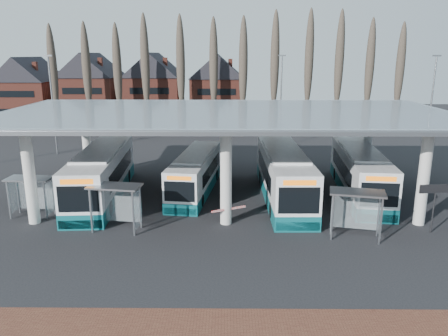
{
  "coord_description": "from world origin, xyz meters",
  "views": [
    {
      "loc": [
        0.12,
        -23.02,
        10.26
      ],
      "look_at": [
        -0.16,
        7.0,
        2.4
      ],
      "focal_mm": 35.0,
      "sensor_mm": 36.0,
      "label": 1
    }
  ],
  "objects_px": {
    "shelter_0": "(31,188)",
    "bus_3": "(360,173)",
    "bus_1": "(196,173)",
    "shelter_2": "(356,203)",
    "shelter_1": "(116,197)",
    "bus_2": "(283,175)",
    "bus_0": "(102,175)"
  },
  "relations": [
    {
      "from": "shelter_0",
      "to": "bus_3",
      "type": "bearing_deg",
      "value": 16.11
    },
    {
      "from": "bus_1",
      "to": "shelter_0",
      "type": "relative_size",
      "value": 3.8
    },
    {
      "from": "shelter_2",
      "to": "bus_1",
      "type": "bearing_deg",
      "value": 151.15
    },
    {
      "from": "bus_3",
      "to": "shelter_1",
      "type": "bearing_deg",
      "value": -150.97
    },
    {
      "from": "bus_2",
      "to": "shelter_2",
      "type": "xyz_separation_m",
      "value": [
        3.26,
        -7.15,
        0.34
      ]
    },
    {
      "from": "bus_0",
      "to": "bus_2",
      "type": "distance_m",
      "value": 13.31
    },
    {
      "from": "bus_2",
      "to": "shelter_1",
      "type": "relative_size",
      "value": 4.04
    },
    {
      "from": "bus_1",
      "to": "shelter_2",
      "type": "height_order",
      "value": "bus_1"
    },
    {
      "from": "bus_3",
      "to": "shelter_1",
      "type": "distance_m",
      "value": 18.03
    },
    {
      "from": "bus_1",
      "to": "shelter_0",
      "type": "distance_m",
      "value": 11.59
    },
    {
      "from": "bus_1",
      "to": "bus_3",
      "type": "height_order",
      "value": "bus_3"
    },
    {
      "from": "bus_0",
      "to": "shelter_2",
      "type": "xyz_separation_m",
      "value": [
        16.57,
        -7.27,
        0.35
      ]
    },
    {
      "from": "bus_2",
      "to": "shelter_2",
      "type": "distance_m",
      "value": 7.87
    },
    {
      "from": "bus_3",
      "to": "shelter_2",
      "type": "height_order",
      "value": "bus_3"
    },
    {
      "from": "shelter_0",
      "to": "shelter_1",
      "type": "distance_m",
      "value": 6.46
    },
    {
      "from": "bus_3",
      "to": "shelter_1",
      "type": "relative_size",
      "value": 3.87
    },
    {
      "from": "bus_1",
      "to": "shelter_0",
      "type": "height_order",
      "value": "bus_1"
    },
    {
      "from": "shelter_0",
      "to": "shelter_2",
      "type": "height_order",
      "value": "shelter_2"
    },
    {
      "from": "bus_2",
      "to": "shelter_1",
      "type": "distance_m",
      "value": 12.32
    },
    {
      "from": "bus_3",
      "to": "bus_1",
      "type": "bearing_deg",
      "value": -176.72
    },
    {
      "from": "bus_0",
      "to": "bus_2",
      "type": "xyz_separation_m",
      "value": [
        13.31,
        -0.11,
        0.01
      ]
    },
    {
      "from": "bus_0",
      "to": "shelter_0",
      "type": "bearing_deg",
      "value": -134.25
    },
    {
      "from": "bus_1",
      "to": "shelter_2",
      "type": "distance_m",
      "value": 13.07
    },
    {
      "from": "shelter_0",
      "to": "bus_2",
      "type": "bearing_deg",
      "value": 16.88
    },
    {
      "from": "bus_1",
      "to": "shelter_1",
      "type": "height_order",
      "value": "bus_1"
    },
    {
      "from": "bus_0",
      "to": "shelter_0",
      "type": "relative_size",
      "value": 4.48
    },
    {
      "from": "bus_1",
      "to": "shelter_1",
      "type": "relative_size",
      "value": 3.43
    },
    {
      "from": "bus_2",
      "to": "shelter_0",
      "type": "distance_m",
      "value": 17.18
    },
    {
      "from": "bus_0",
      "to": "bus_3",
      "type": "distance_m",
      "value": 19.19
    },
    {
      "from": "bus_3",
      "to": "shelter_2",
      "type": "bearing_deg",
      "value": -102.1
    },
    {
      "from": "bus_3",
      "to": "shelter_1",
      "type": "xyz_separation_m",
      "value": [
        -16.53,
        -7.2,
        0.44
      ]
    },
    {
      "from": "shelter_2",
      "to": "shelter_1",
      "type": "bearing_deg",
      "value": -171.31
    }
  ]
}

